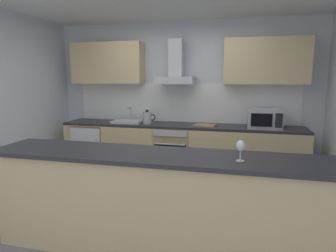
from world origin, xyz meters
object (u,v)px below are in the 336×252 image
at_px(chopping_board, 205,125).
at_px(kettle, 147,117).
at_px(range_hood, 176,70).
at_px(wine_glass, 241,147).
at_px(refrigerator, 93,148).
at_px(sink, 129,121).
at_px(microwave, 265,118).
at_px(oven, 174,150).

bearing_deg(chopping_board, kettle, -179.41).
bearing_deg(kettle, range_hood, 19.91).
height_order(range_hood, wine_glass, range_hood).
bearing_deg(wine_glass, range_hood, 114.30).
height_order(refrigerator, chopping_board, chopping_board).
distance_m(range_hood, wine_glass, 2.66).
xyz_separation_m(sink, wine_glass, (1.86, -2.22, 0.17)).
distance_m(refrigerator, microwave, 2.97).
xyz_separation_m(range_hood, chopping_board, (0.51, -0.15, -0.88)).
relative_size(microwave, kettle, 1.73).
distance_m(kettle, chopping_board, 0.97).
relative_size(oven, microwave, 1.60).
distance_m(range_hood, chopping_board, 1.03).
relative_size(sink, range_hood, 0.69).
bearing_deg(kettle, wine_glass, -55.30).
bearing_deg(refrigerator, chopping_board, -0.60).
relative_size(refrigerator, microwave, 1.70).
distance_m(microwave, chopping_board, 0.92).
distance_m(sink, range_hood, 1.18).
height_order(refrigerator, microwave, microwave).
xyz_separation_m(microwave, kettle, (-1.87, -0.01, -0.04)).
height_order(oven, microwave, microwave).
bearing_deg(chopping_board, oven, 177.35).
relative_size(microwave, wine_glass, 2.81).
height_order(refrigerator, range_hood, range_hood).
bearing_deg(range_hood, chopping_board, -16.65).
bearing_deg(microwave, oven, 178.87).
bearing_deg(sink, microwave, -1.00).
xyz_separation_m(refrigerator, chopping_board, (1.99, -0.02, 0.49)).
height_order(range_hood, chopping_board, range_hood).
xyz_separation_m(refrigerator, range_hood, (1.48, 0.13, 1.36)).
relative_size(microwave, range_hood, 0.69).
bearing_deg(chopping_board, sink, 178.49).
distance_m(refrigerator, chopping_board, 2.05).
bearing_deg(range_hood, microwave, -6.33).
xyz_separation_m(range_hood, wine_glass, (1.06, -2.34, -0.69)).
relative_size(oven, kettle, 2.77).
bearing_deg(microwave, sink, 179.00).
height_order(refrigerator, sink, sink).
height_order(oven, chopping_board, chopping_board).
xyz_separation_m(wine_glass, chopping_board, (-0.54, 2.19, -0.18)).
distance_m(kettle, range_hood, 0.92).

